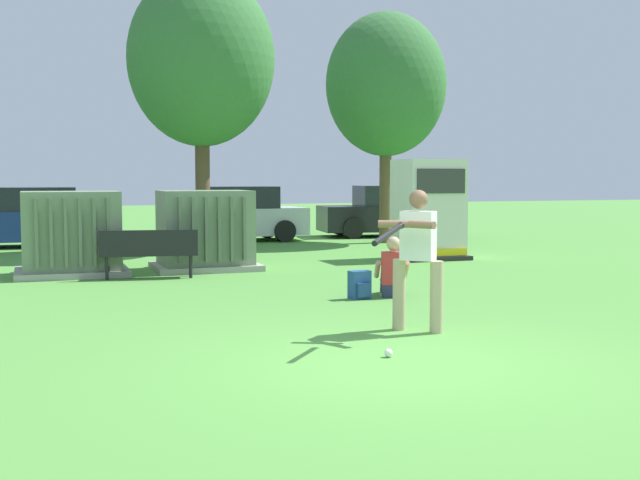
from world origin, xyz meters
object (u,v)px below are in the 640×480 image
generator_enclosure (428,210)px  transformer_west (71,234)px  transformer_mid_west (205,231)px  parked_car_right_of_center (235,216)px  parked_car_left_of_center (32,219)px  parked_car_rightmost (387,213)px  sports_ball (388,353)px  park_bench (149,250)px  batter (417,253)px  seated_spectator (392,273)px  backpack (360,285)px

generator_enclosure → transformer_west: bearing=-176.5°
transformer_mid_west → parked_car_right_of_center: bearing=71.6°
generator_enclosure → parked_car_left_of_center: (-8.66, 6.58, -0.38)m
parked_car_rightmost → transformer_mid_west: bearing=-135.2°
generator_enclosure → sports_ball: size_ratio=25.56×
park_bench → parked_car_right_of_center: size_ratio=0.43×
generator_enclosure → parked_car_left_of_center: 10.88m
generator_enclosure → parked_car_right_of_center: bearing=114.3°
transformer_mid_west → batter: bearing=-82.0°
batter → parked_car_rightmost: (6.33, 14.93, -0.22)m
park_bench → batter: 6.84m
parked_car_left_of_center → parked_car_rightmost: (10.74, 0.36, 0.00)m
seated_spectator → parked_car_left_of_center: 12.91m
sports_ball → parked_car_left_of_center: parked_car_left_of_center is taller
sports_ball → batter: bearing=52.5°
batter → backpack: size_ratio=3.95×
generator_enclosure → park_bench: (-6.61, -1.57, -0.60)m
backpack → parked_car_right_of_center: size_ratio=0.10×
transformer_west → backpack: transformer_west is taller
sports_ball → seated_spectator: 4.44m
parked_car_right_of_center → parked_car_rightmost: 5.08m
sports_ball → parked_car_right_of_center: parked_car_right_of_center is taller
batter → parked_car_left_of_center: (-4.41, 14.56, -0.22)m
batter → parked_car_right_of_center: 14.64m
parked_car_left_of_center → parked_car_right_of_center: 5.67m
transformer_mid_west → backpack: bearing=-73.4°
transformer_west → transformer_mid_west: same height
batter → parked_car_right_of_center: bearing=85.0°
park_bench → sports_ball: bearing=-79.1°
transformer_west → backpack: size_ratio=4.77×
batter → parked_car_left_of_center: batter is taller
transformer_west → batter: size_ratio=1.21×
parked_car_rightmost → sports_ball: bearing=-114.2°
sports_ball → parked_car_rightmost: size_ratio=0.02×
transformer_mid_west → sports_ball: 8.78m
transformer_mid_west → batter: batter is taller
batter → parked_car_right_of_center: size_ratio=0.41×
generator_enclosure → seated_spectator: (-3.27, -5.14, -0.76)m
seated_spectator → parked_car_rightmost: 13.22m
batter → parked_car_rightmost: size_ratio=0.40×
batter → seated_spectator: size_ratio=1.81×
transformer_west → sports_ball: 9.13m
batter → sports_ball: 1.74m
sports_ball → seated_spectator: bearing=64.8°
park_bench → backpack: (2.74, -3.67, -0.32)m
park_bench → generator_enclosure: bearing=13.4°
park_bench → seated_spectator: size_ratio=1.91×
transformer_west → generator_enclosure: bearing=3.5°
generator_enclosure → seated_spectator: bearing=-122.4°
generator_enclosure → sports_ball: 10.55m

